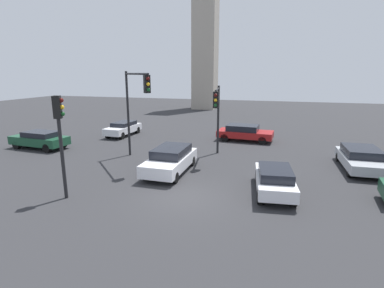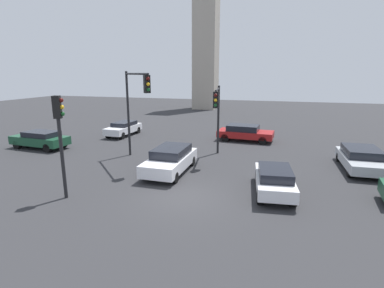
{
  "view_description": "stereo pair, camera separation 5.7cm",
  "coord_description": "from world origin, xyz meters",
  "px_view_note": "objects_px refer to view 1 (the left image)",
  "views": [
    {
      "loc": [
        4.09,
        -12.69,
        5.76
      ],
      "look_at": [
        -0.99,
        4.57,
        1.47
      ],
      "focal_mm": 28.06,
      "sensor_mm": 36.0,
      "label": 1
    },
    {
      "loc": [
        4.15,
        -12.67,
        5.76
      ],
      "look_at": [
        -0.99,
        4.57,
        1.47
      ],
      "focal_mm": 28.06,
      "sensor_mm": 36.0,
      "label": 2
    }
  ],
  "objects_px": {
    "traffic_light_1": "(217,108)",
    "car_5": "(40,139)",
    "car_2": "(362,158)",
    "car_6": "(171,159)",
    "traffic_light_2": "(60,128)",
    "car_3": "(275,179)",
    "car_1": "(123,128)",
    "car_0": "(244,132)",
    "traffic_light_0": "(136,97)"
  },
  "relations": [
    {
      "from": "traffic_light_1",
      "to": "car_5",
      "type": "distance_m",
      "value": 14.08
    },
    {
      "from": "car_2",
      "to": "car_6",
      "type": "height_order",
      "value": "car_6"
    },
    {
      "from": "traffic_light_2",
      "to": "car_2",
      "type": "height_order",
      "value": "traffic_light_2"
    },
    {
      "from": "car_3",
      "to": "car_1",
      "type": "bearing_deg",
      "value": 46.78
    },
    {
      "from": "car_0",
      "to": "car_5",
      "type": "xyz_separation_m",
      "value": [
        -14.93,
        -7.23,
        0.0
      ]
    },
    {
      "from": "car_3",
      "to": "car_6",
      "type": "relative_size",
      "value": 0.9
    },
    {
      "from": "car_0",
      "to": "car_6",
      "type": "xyz_separation_m",
      "value": [
        -3.18,
        -9.74,
        0.04
      ]
    },
    {
      "from": "traffic_light_1",
      "to": "car_1",
      "type": "bearing_deg",
      "value": -125.87
    },
    {
      "from": "car_3",
      "to": "car_5",
      "type": "distance_m",
      "value": 18.21
    },
    {
      "from": "traffic_light_0",
      "to": "car_2",
      "type": "height_order",
      "value": "traffic_light_0"
    },
    {
      "from": "car_2",
      "to": "car_5",
      "type": "xyz_separation_m",
      "value": [
        -22.71,
        -1.24,
        0.04
      ]
    },
    {
      "from": "car_0",
      "to": "car_2",
      "type": "relative_size",
      "value": 1.0
    },
    {
      "from": "traffic_light_2",
      "to": "car_2",
      "type": "bearing_deg",
      "value": 6.81
    },
    {
      "from": "car_2",
      "to": "car_6",
      "type": "distance_m",
      "value": 11.58
    },
    {
      "from": "traffic_light_0",
      "to": "car_6",
      "type": "distance_m",
      "value": 4.64
    },
    {
      "from": "traffic_light_2",
      "to": "car_1",
      "type": "xyz_separation_m",
      "value": [
        -4.59,
        13.71,
        -2.65
      ]
    },
    {
      "from": "car_1",
      "to": "car_6",
      "type": "height_order",
      "value": "car_6"
    },
    {
      "from": "traffic_light_2",
      "to": "car_6",
      "type": "relative_size",
      "value": 1.01
    },
    {
      "from": "traffic_light_2",
      "to": "traffic_light_0",
      "type": "bearing_deg",
      "value": 59.76
    },
    {
      "from": "car_2",
      "to": "car_3",
      "type": "relative_size",
      "value": 1.13
    },
    {
      "from": "car_6",
      "to": "traffic_light_1",
      "type": "bearing_deg",
      "value": 150.33
    },
    {
      "from": "car_1",
      "to": "car_5",
      "type": "height_order",
      "value": "car_5"
    },
    {
      "from": "traffic_light_0",
      "to": "car_6",
      "type": "height_order",
      "value": "traffic_light_0"
    },
    {
      "from": "traffic_light_1",
      "to": "car_5",
      "type": "xyz_separation_m",
      "value": [
        -13.76,
        -1.0,
        -2.78
      ]
    },
    {
      "from": "traffic_light_2",
      "to": "car_1",
      "type": "bearing_deg",
      "value": 84.08
    },
    {
      "from": "car_2",
      "to": "car_3",
      "type": "bearing_deg",
      "value": -44.1
    },
    {
      "from": "car_0",
      "to": "car_2",
      "type": "height_order",
      "value": "car_0"
    },
    {
      "from": "car_1",
      "to": "car_6",
      "type": "xyz_separation_m",
      "value": [
        7.98,
        -8.76,
        0.08
      ]
    },
    {
      "from": "car_1",
      "to": "car_5",
      "type": "bearing_deg",
      "value": -28.99
    },
    {
      "from": "car_5",
      "to": "traffic_light_2",
      "type": "bearing_deg",
      "value": 142.32
    },
    {
      "from": "car_0",
      "to": "car_6",
      "type": "height_order",
      "value": "car_6"
    },
    {
      "from": "car_0",
      "to": "car_2",
      "type": "xyz_separation_m",
      "value": [
        7.78,
        -5.99,
        -0.03
      ]
    },
    {
      "from": "traffic_light_2",
      "to": "car_5",
      "type": "distance_m",
      "value": 11.51
    },
    {
      "from": "traffic_light_2",
      "to": "car_0",
      "type": "relative_size",
      "value": 1.0
    },
    {
      "from": "traffic_light_2",
      "to": "car_1",
      "type": "height_order",
      "value": "traffic_light_2"
    },
    {
      "from": "car_0",
      "to": "car_5",
      "type": "distance_m",
      "value": 16.59
    },
    {
      "from": "car_1",
      "to": "car_5",
      "type": "distance_m",
      "value": 7.29
    },
    {
      "from": "car_3",
      "to": "car_6",
      "type": "bearing_deg",
      "value": 68.22
    },
    {
      "from": "car_0",
      "to": "car_5",
      "type": "height_order",
      "value": "car_0"
    },
    {
      "from": "car_0",
      "to": "car_2",
      "type": "distance_m",
      "value": 9.82
    },
    {
      "from": "traffic_light_1",
      "to": "car_3",
      "type": "height_order",
      "value": "traffic_light_1"
    },
    {
      "from": "traffic_light_0",
      "to": "traffic_light_1",
      "type": "bearing_deg",
      "value": 70.81
    },
    {
      "from": "car_0",
      "to": "car_5",
      "type": "relative_size",
      "value": 1.04
    },
    {
      "from": "traffic_light_0",
      "to": "car_6",
      "type": "relative_size",
      "value": 1.24
    },
    {
      "from": "car_2",
      "to": "car_3",
      "type": "xyz_separation_m",
      "value": [
        -4.98,
        -5.37,
        0.02
      ]
    },
    {
      "from": "car_6",
      "to": "car_2",
      "type": "bearing_deg",
      "value": 108.94
    },
    {
      "from": "car_0",
      "to": "car_6",
      "type": "bearing_deg",
      "value": -104.42
    },
    {
      "from": "car_5",
      "to": "car_6",
      "type": "height_order",
      "value": "car_6"
    },
    {
      "from": "traffic_light_0",
      "to": "car_0",
      "type": "xyz_separation_m",
      "value": [
        5.94,
        8.44,
        -3.53
      ]
    },
    {
      "from": "traffic_light_0",
      "to": "car_2",
      "type": "relative_size",
      "value": 1.22
    }
  ]
}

